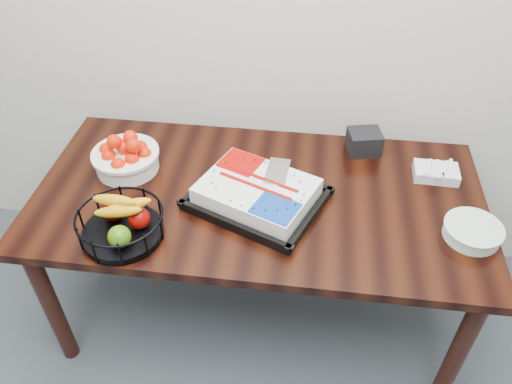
# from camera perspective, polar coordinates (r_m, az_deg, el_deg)

# --- Properties ---
(table) EXTENTS (1.80, 0.90, 0.75)m
(table) POSITION_cam_1_polar(r_m,az_deg,el_deg) (2.06, 0.28, -1.91)
(table) COLOR black
(table) RESTS_ON ground
(cake_tray) EXTENTS (0.59, 0.53, 0.10)m
(cake_tray) POSITION_cam_1_polar(r_m,az_deg,el_deg) (1.93, 0.12, -0.19)
(cake_tray) COLOR black
(cake_tray) RESTS_ON table
(tangerine_bowl) EXTENTS (0.28, 0.28, 0.18)m
(tangerine_bowl) POSITION_cam_1_polar(r_m,az_deg,el_deg) (2.15, -14.71, 4.22)
(tangerine_bowl) COLOR white
(tangerine_bowl) RESTS_ON table
(fruit_basket) EXTENTS (0.31, 0.31, 0.17)m
(fruit_basket) POSITION_cam_1_polar(r_m,az_deg,el_deg) (1.85, -15.22, -3.37)
(fruit_basket) COLOR black
(fruit_basket) RESTS_ON table
(plate_stack) EXTENTS (0.21, 0.21, 0.05)m
(plate_stack) POSITION_cam_1_polar(r_m,az_deg,el_deg) (1.97, 23.50, -4.16)
(plate_stack) COLOR white
(plate_stack) RESTS_ON table
(fork_bag) EXTENTS (0.18, 0.12, 0.05)m
(fork_bag) POSITION_cam_1_polar(r_m,az_deg,el_deg) (2.20, 19.88, 2.15)
(fork_bag) COLOR silver
(fork_bag) RESTS_ON table
(napkin_box) EXTENTS (0.16, 0.15, 0.10)m
(napkin_box) POSITION_cam_1_polar(r_m,az_deg,el_deg) (2.25, 12.25, 5.64)
(napkin_box) COLOR black
(napkin_box) RESTS_ON table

